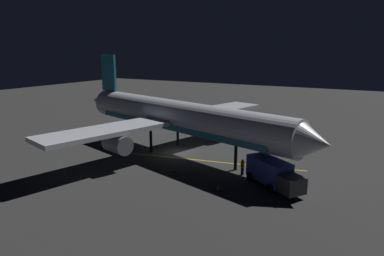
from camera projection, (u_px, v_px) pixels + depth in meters
The scene contains 9 objects.
ground_plane at pixel (179, 153), 44.08m from camera, with size 180.00×180.00×0.20m, color #323232.
apron_guide_stripe at pixel (201, 160), 40.99m from camera, with size 0.24×24.33×0.01m, color gold.
airliner at pixel (175, 117), 43.46m from camera, with size 34.32×39.91×12.32m.
baggage_truck at pixel (273, 174), 32.70m from camera, with size 5.46×6.52×2.63m.
catering_truck at pixel (229, 129), 52.30m from camera, with size 6.25×3.04×2.18m.
ground_crew_worker at pixel (242, 167), 35.99m from camera, with size 0.40×0.40×1.74m.
traffic_cone_near_left at pixel (173, 170), 37.01m from camera, with size 0.50×0.50×0.55m.
traffic_cone_near_right at pixel (218, 188), 32.14m from camera, with size 0.50×0.50×0.55m.
traffic_cone_under_wing at pixel (265, 158), 41.05m from camera, with size 0.50×0.50×0.55m.
Camera 1 is at (36.00, 22.20, 12.87)m, focal length 31.87 mm.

